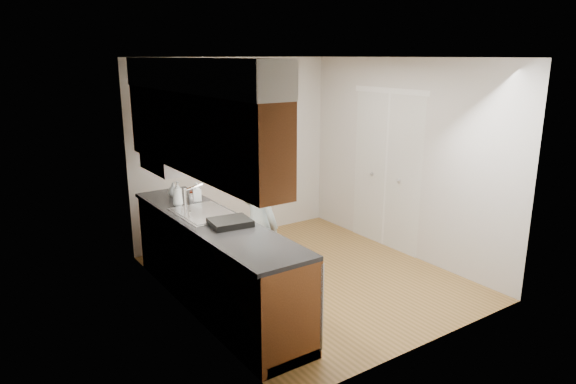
% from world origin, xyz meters
% --- Properties ---
extents(floor, '(3.50, 3.50, 0.00)m').
position_xyz_m(floor, '(0.00, 0.00, 0.00)').
color(floor, olive).
rests_on(floor, ground).
extents(ceiling, '(3.50, 3.50, 0.00)m').
position_xyz_m(ceiling, '(0.00, 0.00, 2.50)').
color(ceiling, white).
rests_on(ceiling, wall_left).
extents(wall_left, '(0.02, 3.50, 2.50)m').
position_xyz_m(wall_left, '(-1.50, 0.00, 1.25)').
color(wall_left, beige).
rests_on(wall_left, floor).
extents(wall_right, '(0.02, 3.50, 2.50)m').
position_xyz_m(wall_right, '(1.50, 0.00, 1.25)').
color(wall_right, beige).
rests_on(wall_right, floor).
extents(wall_back, '(3.00, 0.02, 2.50)m').
position_xyz_m(wall_back, '(0.00, 1.75, 1.25)').
color(wall_back, beige).
rests_on(wall_back, floor).
extents(counter, '(0.64, 2.80, 1.30)m').
position_xyz_m(counter, '(-1.20, -0.00, 0.49)').
color(counter, brown).
rests_on(counter, floor).
extents(upper_cabinets, '(0.47, 2.80, 1.21)m').
position_xyz_m(upper_cabinets, '(-1.33, 0.05, 1.95)').
color(upper_cabinets, brown).
rests_on(upper_cabinets, wall_left).
extents(closet_door, '(0.02, 1.22, 2.05)m').
position_xyz_m(closet_door, '(1.49, 0.30, 1.02)').
color(closet_door, white).
rests_on(closet_door, wall_right).
extents(floor_mat, '(0.83, 1.02, 0.02)m').
position_xyz_m(floor_mat, '(-0.61, 0.09, 0.01)').
color(floor_mat, '#555658').
rests_on(floor_mat, floor).
extents(person, '(0.46, 0.63, 1.69)m').
position_xyz_m(person, '(-0.61, 0.09, 0.86)').
color(person, '#A0B8C3').
rests_on(person, floor_mat).
extents(soap_bottle_a, '(0.12, 0.12, 0.27)m').
position_xyz_m(soap_bottle_a, '(-1.30, 0.64, 1.08)').
color(soap_bottle_a, white).
rests_on(soap_bottle_a, counter).
extents(soap_bottle_b, '(0.12, 0.12, 0.21)m').
position_xyz_m(soap_bottle_b, '(-1.05, 0.71, 1.04)').
color(soap_bottle_b, white).
rests_on(soap_bottle_b, counter).
extents(soap_bottle_c, '(0.18, 0.18, 0.17)m').
position_xyz_m(soap_bottle_c, '(-1.20, 1.03, 1.02)').
color(soap_bottle_c, white).
rests_on(soap_bottle_c, counter).
extents(soda_can, '(0.08, 0.08, 0.11)m').
position_xyz_m(soda_can, '(-1.08, 0.75, 0.99)').
color(soda_can, '#B7391F').
rests_on(soda_can, counter).
extents(steel_can, '(0.07, 0.07, 0.11)m').
position_xyz_m(steel_can, '(-1.15, 0.64, 0.99)').
color(steel_can, '#A5A5AA').
rests_on(steel_can, counter).
extents(dish_rack, '(0.41, 0.36, 0.06)m').
position_xyz_m(dish_rack, '(-1.15, -0.27, 0.97)').
color(dish_rack, black).
rests_on(dish_rack, counter).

